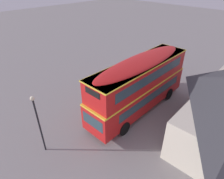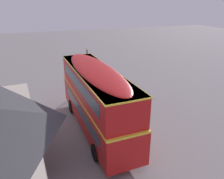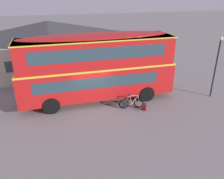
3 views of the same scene
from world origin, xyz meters
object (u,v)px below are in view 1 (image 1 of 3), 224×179
water_bottle_green_metal (101,106)px  backpack_on_ground (99,108)px  street_lamp (38,119)px  double_decker_bus (140,83)px  touring_bicycle (108,105)px

water_bottle_green_metal → backpack_on_ground: bearing=21.5°
backpack_on_ground → street_lamp: 6.23m
double_decker_bus → street_lamp: 8.47m
double_decker_bus → street_lamp: double_decker_bus is taller
backpack_on_ground → touring_bicycle: bearing=150.2°
touring_bicycle → backpack_on_ground: 0.93m
street_lamp → water_bottle_green_metal: bearing=-171.4°
backpack_on_ground → water_bottle_green_metal: 0.44m
backpack_on_ground → street_lamp: size_ratio=0.11×
backpack_on_ground → water_bottle_green_metal: (-0.38, -0.15, -0.15)m
touring_bicycle → street_lamp: 6.89m
double_decker_bus → touring_bicycle: double_decker_bus is taller
double_decker_bus → touring_bicycle: size_ratio=6.32×
backpack_on_ground → street_lamp: (5.64, 0.75, 2.52)m
touring_bicycle → water_bottle_green_metal: (0.42, -0.61, -0.26)m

